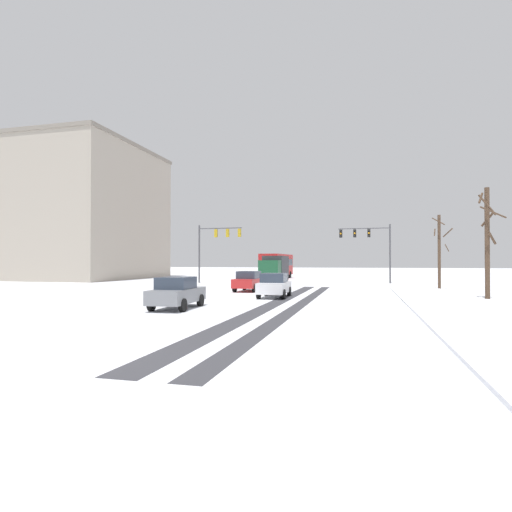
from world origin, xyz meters
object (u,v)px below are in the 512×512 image
object	(u,v)px
car_red_lead	(249,281)
box_truck_delivery	(275,268)
traffic_signal_far_left	(216,240)
bus_oncoming	(277,264)
car_white_second	(274,285)
office_building_far_left_block	(53,214)
traffic_signal_far_right	(369,240)
bare_tree_sidewalk_mid	(487,239)
bare_tree_sidewalk_far	(440,250)
car_grey_third	(177,293)

from	to	relation	value
car_red_lead	box_truck_delivery	world-z (taller)	box_truck_delivery
car_red_lead	box_truck_delivery	distance (m)	13.31
traffic_signal_far_left	bus_oncoming	world-z (taller)	traffic_signal_far_left
traffic_signal_far_left	car_white_second	xyz separation A→B (m)	(10.16, -16.58, -3.94)
traffic_signal_far_left	office_building_far_left_block	xyz separation A→B (m)	(-27.49, 6.86, 4.43)
traffic_signal_far_right	car_red_lead	world-z (taller)	traffic_signal_far_right
car_white_second	bus_oncoming	distance (m)	29.68
box_truck_delivery	bare_tree_sidewalk_mid	bearing A→B (deg)	-42.82
traffic_signal_far_left	car_white_second	size ratio (longest dim) A/B	1.57
traffic_signal_far_right	box_truck_delivery	xyz separation A→B (m)	(-10.26, -2.20, -3.14)
bare_tree_sidewalk_far	office_building_far_left_block	distance (m)	51.53
bus_oncoming	box_truck_delivery	bearing A→B (deg)	-79.91
bare_tree_sidewalk_mid	office_building_far_left_block	xyz separation A→B (m)	(-51.17, 21.09, 5.34)
traffic_signal_far_left	box_truck_delivery	xyz separation A→B (m)	(6.30, 1.88, -3.13)
bare_tree_sidewalk_far	bus_oncoming	bearing A→B (deg)	136.61
box_truck_delivery	car_white_second	bearing A→B (deg)	-78.17
traffic_signal_far_right	bus_oncoming	bearing A→B (deg)	145.24
car_red_lead	office_building_far_left_block	distance (m)	39.88
traffic_signal_far_left	box_truck_delivery	size ratio (longest dim) A/B	0.87
bus_oncoming	car_grey_third	bearing A→B (deg)	-86.42
bus_oncoming	box_truck_delivery	world-z (taller)	bus_oncoming
traffic_signal_far_left	bare_tree_sidewalk_far	distance (m)	22.93
traffic_signal_far_right	bare_tree_sidewalk_mid	bearing A→B (deg)	-68.73
car_red_lead	bare_tree_sidewalk_far	bearing A→B (deg)	23.91
office_building_far_left_block	bare_tree_sidewalk_mid	bearing A→B (deg)	-22.40
traffic_signal_far_left	office_building_far_left_block	size ratio (longest dim) A/B	0.24
traffic_signal_far_right	car_red_lead	xyz separation A→B (m)	(-9.58, -15.47, -3.96)
bare_tree_sidewalk_far	traffic_signal_far_right	bearing A→B (deg)	124.30
car_white_second	office_building_far_left_block	size ratio (longest dim) A/B	0.15
traffic_signal_far_right	bare_tree_sidewalk_far	world-z (taller)	traffic_signal_far_right
car_red_lead	car_grey_third	size ratio (longest dim) A/B	0.99
car_white_second	bare_tree_sidewalk_mid	bearing A→B (deg)	9.84
car_red_lead	bare_tree_sidewalk_mid	distance (m)	17.22
traffic_signal_far_left	car_red_lead	distance (m)	13.93
car_red_lead	bus_oncoming	world-z (taller)	bus_oncoming
car_white_second	bare_tree_sidewalk_mid	xyz separation A→B (m)	(13.52, 2.34, 3.03)
bare_tree_sidewalk_far	office_building_far_left_block	world-z (taller)	office_building_far_left_block
bus_oncoming	bare_tree_sidewalk_far	size ratio (longest dim) A/B	1.70
box_truck_delivery	bus_oncoming	bearing A→B (deg)	100.09
box_truck_delivery	bare_tree_sidewalk_far	xyz separation A→B (m)	(16.14, -6.41, 1.78)
box_truck_delivery	office_building_far_left_block	size ratio (longest dim) A/B	0.27
bus_oncoming	bare_tree_sidewalk_mid	world-z (taller)	bare_tree_sidewalk_mid
traffic_signal_far_right	car_white_second	size ratio (longest dim) A/B	1.57
car_white_second	box_truck_delivery	size ratio (longest dim) A/B	0.56
box_truck_delivery	traffic_signal_far_left	bearing A→B (deg)	-163.40
traffic_signal_far_right	bare_tree_sidewalk_far	distance (m)	10.52
traffic_signal_far_left	bus_oncoming	bearing A→B (deg)	70.60
car_red_lead	bus_oncoming	bearing A→B (deg)	96.14
car_grey_third	office_building_far_left_block	distance (m)	47.01
bare_tree_sidewalk_far	car_white_second	bearing A→B (deg)	-135.55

